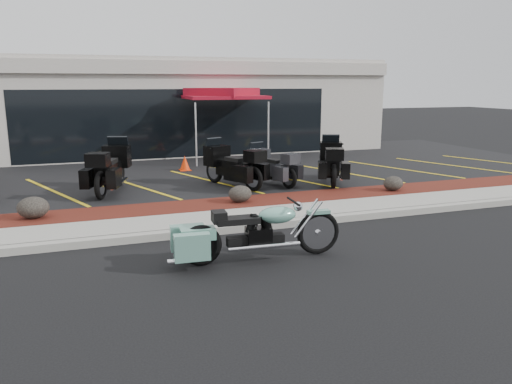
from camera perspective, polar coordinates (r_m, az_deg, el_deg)
name	(u,v)px	position (r m, az deg, el deg)	size (l,w,h in m)	color
ground	(284,241)	(9.82, 3.20, -5.57)	(90.00, 90.00, 0.00)	black
curb	(268,225)	(10.59, 1.34, -3.78)	(24.00, 0.25, 0.15)	gray
sidewalk	(257,217)	(11.23, 0.09, -2.84)	(24.00, 1.20, 0.15)	gray
mulch_bed	(241,205)	(12.33, -1.76, -1.44)	(24.00, 1.20, 0.16)	#3D190E
upper_lot	(194,170)	(17.45, -7.12, 2.54)	(26.00, 9.60, 0.15)	black
dealership_building	(163,106)	(23.39, -10.57, 9.65)	(18.00, 8.16, 4.00)	#A69F96
boulder_left	(33,208)	(11.76, -24.12, -1.63)	(0.66, 0.55, 0.47)	black
boulder_mid	(240,194)	(12.22, -1.82, -0.20)	(0.58, 0.48, 0.41)	black
boulder_right	(393,183)	(14.04, 15.41, 0.97)	(0.55, 0.46, 0.39)	black
hero_cruiser	(318,226)	(8.95, 7.12, -3.90)	(2.99, 0.76, 1.05)	#6DA996
touring_black_front	(119,161)	(14.65, -15.41, 3.42)	(2.44, 0.93, 1.42)	black
touring_black_mid	(214,160)	(14.61, -4.81, 3.63)	(2.29, 0.87, 1.33)	black
touring_grey	(256,161)	(14.87, 0.06, 3.51)	(2.01, 0.77, 1.17)	#2A2A2F
touring_black_rear	(330,156)	(15.57, 8.48, 4.09)	(2.30, 0.88, 1.34)	black
traffic_cone	(185,163)	(16.91, -8.13, 3.30)	(0.35, 0.35, 0.49)	#EF3407
popup_canopy	(222,95)	(19.17, -3.86, 11.04)	(3.81, 3.81, 2.69)	silver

